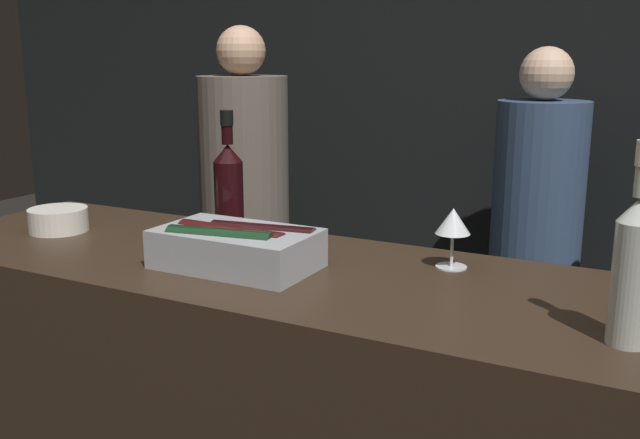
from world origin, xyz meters
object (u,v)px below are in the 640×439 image
(ice_bin_with_bottles, at_px, (236,246))
(bowl_white, at_px, (58,219))
(wine_glass, at_px, (453,224))
(red_wine_bottle_black_foil, at_px, (229,186))
(white_wine_bottle, at_px, (634,264))
(person_in_hoodie, at_px, (536,227))
(person_grey_polo, at_px, (245,203))

(ice_bin_with_bottles, xyz_separation_m, bowl_white, (-0.68, 0.06, -0.02))
(wine_glass, bearing_deg, ice_bin_with_bottles, -152.53)
(bowl_white, height_order, red_wine_bottle_black_foil, red_wine_bottle_black_foil)
(wine_glass, xyz_separation_m, red_wine_bottle_black_foil, (-0.66, -0.00, 0.04))
(red_wine_bottle_black_foil, distance_m, white_wine_bottle, 1.13)
(person_in_hoodie, relative_size, person_grey_polo, 0.95)
(person_grey_polo, bearing_deg, white_wine_bottle, -18.90)
(ice_bin_with_bottles, relative_size, red_wine_bottle_black_foil, 1.07)
(wine_glass, xyz_separation_m, person_grey_polo, (-1.24, 0.95, -0.24))
(person_grey_polo, bearing_deg, wine_glass, -19.21)
(ice_bin_with_bottles, relative_size, bowl_white, 2.26)
(ice_bin_with_bottles, height_order, white_wine_bottle, white_wine_bottle)
(wine_glass, distance_m, white_wine_bottle, 0.53)
(ice_bin_with_bottles, relative_size, person_grey_polo, 0.23)
(white_wine_bottle, bearing_deg, person_grey_polo, 142.93)
(red_wine_bottle_black_foil, bearing_deg, white_wine_bottle, -16.00)
(wine_glass, bearing_deg, white_wine_bottle, -36.15)
(red_wine_bottle_black_foil, xyz_separation_m, person_grey_polo, (-0.59, 0.95, -0.28))
(ice_bin_with_bottles, xyz_separation_m, wine_glass, (0.47, 0.24, 0.06))
(wine_glass, xyz_separation_m, person_in_hoodie, (-0.04, 1.29, -0.29))
(white_wine_bottle, bearing_deg, wine_glass, 143.85)
(ice_bin_with_bottles, bearing_deg, wine_glass, 27.47)
(bowl_white, height_order, white_wine_bottle, white_wine_bottle)
(wine_glass, height_order, person_grey_polo, person_grey_polo)
(person_in_hoodie, bearing_deg, person_grey_polo, 29.44)
(bowl_white, height_order, person_in_hoodie, person_in_hoodie)
(ice_bin_with_bottles, xyz_separation_m, person_grey_polo, (-0.78, 1.19, -0.19))
(ice_bin_with_bottles, height_order, bowl_white, ice_bin_with_bottles)
(bowl_white, relative_size, red_wine_bottle_black_foil, 0.47)
(ice_bin_with_bottles, distance_m, white_wine_bottle, 0.90)
(wine_glass, distance_m, person_in_hoodie, 1.33)
(red_wine_bottle_black_foil, bearing_deg, person_in_hoodie, 64.62)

